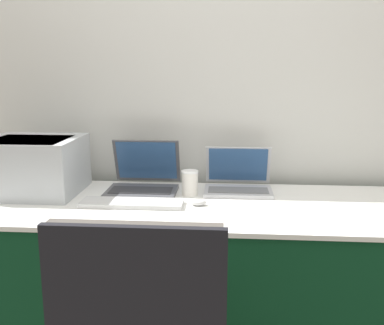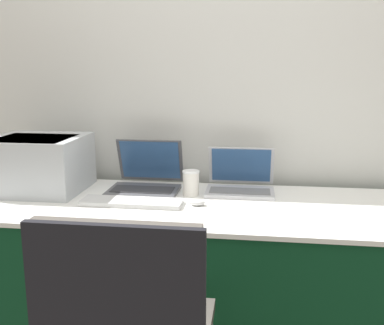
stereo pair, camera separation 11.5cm
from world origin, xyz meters
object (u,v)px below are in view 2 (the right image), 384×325
object	(u,v)px
laptop_left	(146,179)
chair	(128,322)
mouse	(197,202)
coffee_cup	(191,183)
external_keyboard	(131,202)
laptop_right	(240,182)
printer	(38,162)

from	to	relation	value
laptop_left	chair	size ratio (longest dim) A/B	0.36
mouse	chair	size ratio (longest dim) A/B	0.08
laptop_left	coffee_cup	world-z (taller)	laptop_left
external_keyboard	coffee_cup	bearing A→B (deg)	36.92
laptop_right	chair	size ratio (longest dim) A/B	0.35
chair	coffee_cup	bearing A→B (deg)	86.21
laptop_right	mouse	bearing A→B (deg)	-125.16
printer	external_keyboard	world-z (taller)	printer
laptop_left	laptop_right	world-z (taller)	laptop_left
laptop_left	chair	xyz separation A→B (m)	(0.18, -0.98, -0.18)
laptop_right	mouse	distance (m)	0.32
printer	laptop_left	distance (m)	0.54
printer	mouse	size ratio (longest dim) A/B	6.05
printer	external_keyboard	distance (m)	0.56
laptop_left	mouse	bearing A→B (deg)	-38.89
laptop_right	chair	bearing A→B (deg)	-106.21
printer	chair	world-z (taller)	printer
coffee_cup	mouse	world-z (taller)	coffee_cup
printer	mouse	bearing A→B (deg)	-10.40
laptop_right	printer	bearing A→B (deg)	-173.67
printer	coffee_cup	xyz separation A→B (m)	(0.76, 0.01, -0.09)
laptop_left	external_keyboard	world-z (taller)	laptop_left
printer	laptop_right	distance (m)	1.00
printer	laptop_left	size ratio (longest dim) A/B	1.30
printer	coffee_cup	bearing A→B (deg)	0.91
printer	laptop_right	size ratio (longest dim) A/B	1.34
coffee_cup	mouse	size ratio (longest dim) A/B	1.65
laptop_right	coffee_cup	distance (m)	0.25
printer	chair	bearing A→B (deg)	-52.04
chair	external_keyboard	bearing A→B (deg)	104.20
printer	chair	size ratio (longest dim) A/B	0.47
external_keyboard	laptop_left	bearing A→B (deg)	88.51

